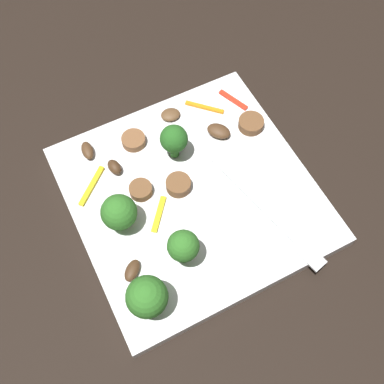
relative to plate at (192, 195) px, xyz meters
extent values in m
plane|color=black|center=(0.00, 0.00, -0.01)|extent=(1.40, 1.40, 0.00)
cube|color=white|center=(0.00, 0.00, 0.00)|extent=(0.28, 0.28, 0.02)
cube|color=silver|center=(0.04, 0.06, 0.01)|extent=(0.14, 0.04, 0.00)
cube|color=silver|center=(0.13, 0.08, 0.01)|extent=(0.04, 0.03, 0.00)
cylinder|color=#347525|center=(0.10, -0.10, 0.02)|extent=(0.01, 0.01, 0.02)
sphere|color=#2D6B23|center=(0.10, -0.10, 0.05)|extent=(0.04, 0.04, 0.04)
cylinder|color=#296420|center=(-0.06, 0.01, 0.02)|extent=(0.01, 0.01, 0.03)
sphere|color=#235B1E|center=(-0.06, 0.01, 0.04)|extent=(0.03, 0.03, 0.03)
cylinder|color=#347525|center=(0.07, -0.05, 0.02)|extent=(0.01, 0.01, 0.03)
sphere|color=#2D6B23|center=(0.07, -0.05, 0.05)|extent=(0.03, 0.03, 0.03)
cylinder|color=#347525|center=(0.00, -0.09, 0.02)|extent=(0.01, 0.01, 0.02)
sphere|color=#2D6B23|center=(0.00, -0.09, 0.04)|extent=(0.04, 0.04, 0.04)
cylinder|color=brown|center=(-0.03, -0.05, 0.01)|extent=(0.03, 0.03, 0.01)
cylinder|color=brown|center=(-0.10, -0.03, 0.01)|extent=(0.03, 0.03, 0.01)
cylinder|color=brown|center=(-0.05, 0.11, 0.01)|extent=(0.03, 0.03, 0.01)
cylinder|color=brown|center=(-0.01, -0.01, 0.02)|extent=(0.04, 0.04, 0.01)
ellipsoid|color=brown|center=(-0.11, 0.03, 0.01)|extent=(0.03, 0.03, 0.01)
ellipsoid|color=#4C331E|center=(-0.11, -0.09, 0.01)|extent=(0.03, 0.02, 0.01)
ellipsoid|color=#422B19|center=(-0.07, -0.07, 0.02)|extent=(0.02, 0.02, 0.01)
ellipsoid|color=#4C331E|center=(-0.06, 0.07, 0.01)|extent=(0.04, 0.04, 0.01)
ellipsoid|color=#422B19|center=(0.06, -0.10, 0.01)|extent=(0.03, 0.03, 0.01)
cube|color=yellow|center=(-0.06, -0.10, 0.01)|extent=(0.04, 0.05, 0.00)
cube|color=red|center=(-0.10, 0.11, 0.01)|extent=(0.04, 0.02, 0.00)
cube|color=orange|center=(-0.10, 0.07, 0.01)|extent=(0.04, 0.04, 0.00)
cube|color=yellow|center=(0.01, -0.05, 0.01)|extent=(0.04, 0.03, 0.00)
camera|label=1|loc=(0.23, -0.12, 0.50)|focal=43.72mm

